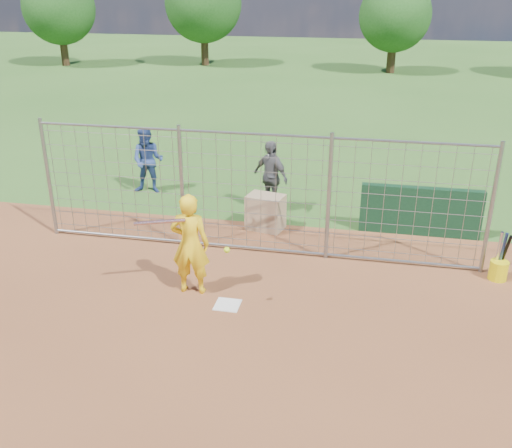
% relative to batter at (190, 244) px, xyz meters
% --- Properties ---
extents(ground, '(100.00, 100.00, 0.00)m').
position_rel_batter_xyz_m(ground, '(0.75, -0.16, -0.94)').
color(ground, '#2D591E').
rests_on(ground, ground).
extents(infield_dirt, '(18.00, 18.00, 0.00)m').
position_rel_batter_xyz_m(infield_dirt, '(0.75, -3.16, -0.93)').
color(infield_dirt, brown).
rests_on(infield_dirt, ground).
extents(home_plate, '(0.43, 0.43, 0.02)m').
position_rel_batter_xyz_m(home_plate, '(0.75, -0.36, -0.93)').
color(home_plate, silver).
rests_on(home_plate, ground).
extents(dugout_wall, '(2.60, 0.20, 1.10)m').
position_rel_batter_xyz_m(dugout_wall, '(4.15, 3.44, -0.39)').
color(dugout_wall, '#11381E').
rests_on(dugout_wall, ground).
extents(batter, '(0.71, 0.49, 1.88)m').
position_rel_batter_xyz_m(batter, '(0.00, 0.00, 0.00)').
color(batter, yellow).
rests_on(batter, ground).
extents(bystander_a, '(0.90, 0.73, 1.74)m').
position_rel_batter_xyz_m(bystander_a, '(-2.70, 4.82, -0.07)').
color(bystander_a, navy).
rests_on(bystander_a, ground).
extents(bystander_b, '(1.10, 0.92, 1.77)m').
position_rel_batter_xyz_m(bystander_b, '(0.67, 4.14, -0.06)').
color(bystander_b, '#55565A').
rests_on(bystander_b, ground).
extents(equipment_bin, '(0.90, 0.71, 0.80)m').
position_rel_batter_xyz_m(equipment_bin, '(0.77, 3.06, -0.54)').
color(equipment_bin, tan).
rests_on(equipment_bin, ground).
extents(equipment_in_play, '(1.67, 0.42, 0.41)m').
position_rel_batter_xyz_m(equipment_in_play, '(-0.12, -0.35, 0.44)').
color(equipment_in_play, silver).
rests_on(equipment_in_play, ground).
extents(bucket_with_bats, '(0.34, 0.40, 0.98)m').
position_rel_batter_xyz_m(bucket_with_bats, '(5.51, 1.60, -0.69)').
color(bucket_with_bats, yellow).
rests_on(bucket_with_bats, ground).
extents(backstop_fence, '(9.08, 0.08, 2.60)m').
position_rel_batter_xyz_m(backstop_fence, '(0.75, 1.84, 0.32)').
color(backstop_fence, gray).
rests_on(backstop_fence, ground).
extents(tree_line, '(44.66, 6.72, 6.48)m').
position_rel_batter_xyz_m(tree_line, '(3.88, 27.97, 2.77)').
color(tree_line, '#3F2B19').
rests_on(tree_line, ground).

